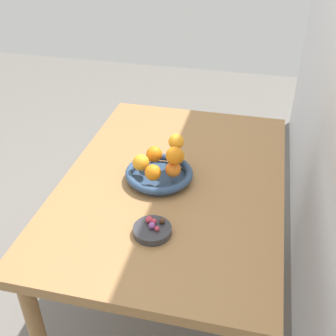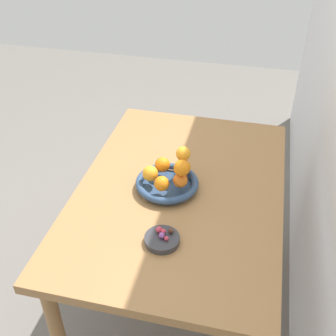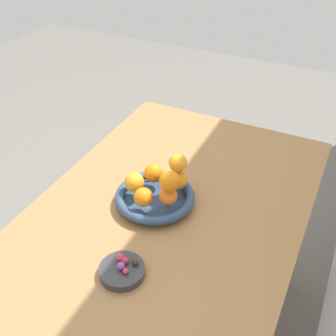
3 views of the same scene
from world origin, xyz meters
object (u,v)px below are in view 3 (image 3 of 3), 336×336
at_px(candy_ball_4, 126,271).
at_px(orange_2, 176,179).
at_px(candy_dish, 123,271).
at_px(orange_6, 170,181).
at_px(candy_ball_5, 126,261).
at_px(orange_0, 143,197).
at_px(candy_ball_3, 126,261).
at_px(orange_3, 154,173).
at_px(dining_table, 171,227).
at_px(candy_ball_0, 135,262).
at_px(orange_4, 134,182).
at_px(candy_ball_2, 121,257).
at_px(candy_ball_1, 122,266).
at_px(fruit_bowl, 155,198).
at_px(orange_5, 178,163).
at_px(orange_1, 168,196).

bearing_deg(candy_ball_4, orange_2, -176.57).
xyz_separation_m(candy_dish, orange_6, (-0.25, 0.01, 0.11)).
xyz_separation_m(candy_dish, candy_ball_5, (-0.02, -0.00, 0.02)).
height_order(orange_0, candy_ball_3, orange_0).
relative_size(orange_3, candy_ball_4, 3.85).
bearing_deg(dining_table, candy_ball_0, 5.23).
bearing_deg(dining_table, orange_4, -76.74).
xyz_separation_m(orange_0, candy_ball_2, (0.19, 0.04, -0.03)).
height_order(candy_dish, orange_4, orange_4).
distance_m(orange_6, candy_ball_0, 0.24).
height_order(candy_dish, candy_ball_5, candy_ball_5).
xyz_separation_m(orange_2, orange_4, (0.06, -0.10, -0.00)).
bearing_deg(candy_ball_1, orange_2, -178.86).
bearing_deg(candy_ball_0, candy_ball_5, -71.16).
bearing_deg(candy_ball_1, orange_6, 178.08).
bearing_deg(orange_0, dining_table, 143.11).
bearing_deg(candy_dish, orange_4, -156.83).
height_order(orange_6, candy_ball_5, orange_6).
bearing_deg(orange_3, candy_ball_3, 14.82).
relative_size(fruit_bowl, candy_ball_5, 13.57).
height_order(dining_table, candy_ball_4, candy_ball_4).
height_order(orange_0, orange_3, orange_3).
bearing_deg(orange_5, orange_4, -57.17).
height_order(orange_3, candy_ball_3, orange_3).
distance_m(orange_1, orange_6, 0.06).
distance_m(orange_5, candy_ball_4, 0.35).
height_order(candy_ball_2, candy_ball_5, candy_ball_2).
height_order(fruit_bowl, candy_ball_0, same).
xyz_separation_m(orange_0, candy_ball_3, (0.19, 0.06, -0.04)).
relative_size(orange_1, orange_2, 0.87).
distance_m(fruit_bowl, orange_2, 0.08).
bearing_deg(candy_dish, candy_ball_4, 57.53).
bearing_deg(orange_2, candy_ball_5, 1.00).
relative_size(candy_dish, candy_ball_1, 5.62).
height_order(fruit_bowl, orange_3, orange_3).
bearing_deg(candy_ball_3, orange_1, 178.82).
relative_size(orange_0, candy_ball_3, 3.78).
distance_m(candy_dish, candy_ball_1, 0.02).
height_order(candy_ball_1, candy_ball_5, candy_ball_1).
distance_m(orange_0, orange_5, 0.14).
height_order(candy_dish, orange_1, orange_1).
xyz_separation_m(orange_0, orange_4, (-0.05, -0.05, 0.00)).
height_order(orange_2, orange_3, orange_2).
relative_size(dining_table, orange_2, 18.01).
relative_size(dining_table, orange_1, 20.72).
height_order(orange_0, orange_2, orange_2).
relative_size(orange_5, candy_ball_2, 2.53).
xyz_separation_m(orange_1, orange_2, (-0.07, -0.01, 0.00)).
relative_size(candy_ball_0, candy_ball_5, 1.02).
xyz_separation_m(candy_dish, candy_ball_0, (-0.03, 0.02, 0.02)).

